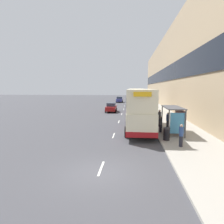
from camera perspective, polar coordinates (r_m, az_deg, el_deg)
ground_plane at (r=10.99m, az=-3.63°, el=-16.98°), size 220.00×220.00×0.00m
pavement at (r=48.85m, az=11.32°, el=1.68°), size 5.00×93.00×0.14m
terrace_facade at (r=49.35m, az=16.25°, el=11.03°), size 3.10×93.00×16.39m
lane_mark_0 at (r=11.53m, az=-3.13°, el=-15.75°), size 0.12×2.00×0.01m
lane_mark_1 at (r=18.78m, az=0.45°, el=-6.74°), size 0.12×2.00×0.01m
lane_mark_2 at (r=26.27m, az=1.96°, el=-2.79°), size 0.12×2.00×0.01m
lane_mark_3 at (r=33.84m, az=2.80°, el=-0.60°), size 0.12×2.00×0.01m
lane_mark_4 at (r=41.44m, az=3.32°, el=0.79°), size 0.12×2.00×0.01m
lane_mark_5 at (r=49.06m, az=3.69°, el=1.75°), size 0.12×2.00×0.01m
lane_mark_6 at (r=56.69m, az=3.96°, el=2.45°), size 0.12×2.00×0.01m
lane_mark_7 at (r=64.33m, az=4.16°, el=2.98°), size 0.12×2.00×0.01m
bus_shelter at (r=19.75m, az=17.65°, el=-0.88°), size 1.60×4.20×2.48m
double_decker_bus_near at (r=21.24m, az=7.84°, el=1.03°), size 2.85×11.04×4.30m
double_decker_bus_ahead at (r=36.63m, az=6.97°, el=3.51°), size 2.85×11.10×4.30m
car_0 at (r=61.00m, az=2.14°, el=3.58°), size 2.01×4.32×1.73m
car_1 at (r=36.92m, az=-0.24°, el=1.32°), size 1.94×4.30×1.66m
pedestrian_at_shelter at (r=20.02m, az=13.72°, el=-3.35°), size 0.31×0.31×1.57m
pedestrian_1 at (r=22.20m, az=15.63°, el=-2.25°), size 0.33×0.33×1.69m
pedestrian_2 at (r=22.93m, az=13.41°, el=-1.66°), size 0.37×0.37×1.87m
pedestrian_3 at (r=15.55m, az=19.15°, el=-6.29°), size 0.33×0.33×1.67m
litter_bin at (r=17.15m, az=15.33°, el=-6.05°), size 0.55×0.55×1.05m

